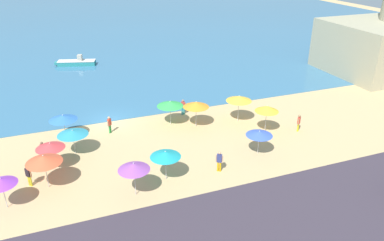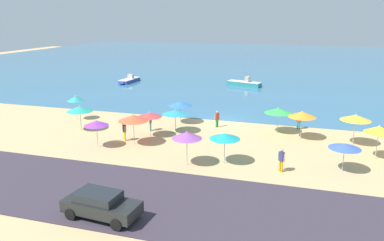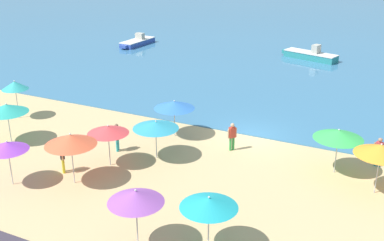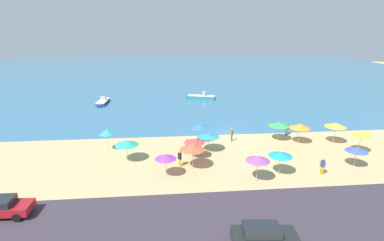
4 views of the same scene
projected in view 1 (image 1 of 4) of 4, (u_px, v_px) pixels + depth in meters
The scene contains 21 objects.
ground_plane at pixel (109, 122), 36.26m from camera, with size 160.00×160.00×0.00m, color tan.
sea at pixel (68, 22), 82.79m from camera, with size 150.00×110.00×0.05m, color teal.
beach_umbrella_0 at pixel (259, 133), 30.00m from camera, with size 2.17×2.17×2.10m.
beach_umbrella_1 at pixel (267, 109), 33.36m from camera, with size 2.14×2.14×2.65m.
beach_umbrella_2 at pixel (1, 181), 23.59m from camera, with size 1.98×1.98×2.32m.
beach_umbrella_3 at pixel (73, 133), 29.97m from camera, with size 2.48×2.48×2.17m.
beach_umbrella_5 at pixel (170, 104), 34.91m from camera, with size 2.49×2.49×2.39m.
beach_umbrella_6 at pixel (50, 146), 27.81m from camera, with size 2.15×2.15×2.28m.
beach_umbrella_7 at pixel (239, 98), 35.42m from camera, with size 2.45×2.45×2.67m.
beach_umbrella_8 at pixel (63, 118), 32.40m from camera, with size 2.42×2.42×2.28m.
beach_umbrella_10 at pixel (134, 167), 24.76m from camera, with size 2.17×2.17×2.56m.
beach_umbrella_11 at pixel (44, 159), 25.54m from camera, with size 2.49×2.49×2.63m.
beach_umbrella_12 at pixel (196, 104), 34.45m from camera, with size 2.40×2.40×2.53m.
beach_umbrella_13 at pixel (165, 154), 26.55m from camera, with size 2.23×2.23×2.34m.
bather_0 at pixel (219, 160), 27.98m from camera, with size 0.48×0.39×1.69m.
bather_1 at pixel (29, 174), 26.27m from camera, with size 0.42×0.43×1.68m.
bather_2 at pixel (299, 122), 34.10m from camera, with size 0.44×0.42×1.63m.
bather_3 at pixel (43, 150), 29.47m from camera, with size 0.33×0.54×1.63m.
bather_4 at pixel (109, 124), 33.77m from camera, with size 0.40×0.46×1.63m.
bather_5 at pixel (183, 106), 37.48m from camera, with size 0.56×0.30×1.60m.
skiff_offshore at pixel (77, 62), 52.89m from camera, with size 5.67×2.84×1.49m.
Camera 1 is at (-4.05, -33.46, 15.58)m, focal length 35.00 mm.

